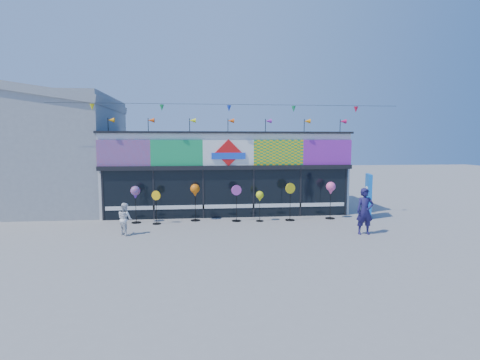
{
  "coord_description": "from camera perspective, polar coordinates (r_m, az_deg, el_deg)",
  "views": [
    {
      "loc": [
        -1.35,
        -14.16,
        3.65
      ],
      "look_at": [
        0.4,
        2.0,
        1.95
      ],
      "focal_mm": 28.0,
      "sensor_mm": 36.0,
      "label": 1
    }
  ],
  "objects": [
    {
      "name": "adult_man",
      "position": [
        15.45,
        18.49,
        -4.55
      ],
      "size": [
        0.69,
        0.48,
        1.82
      ],
      "primitive_type": "imported",
      "rotation": [
        0.0,
        0.0,
        -0.07
      ],
      "color": "#1C1749",
      "rests_on": "ground"
    },
    {
      "name": "spinner_3",
      "position": [
        17.02,
        -0.55,
        -3.4
      ],
      "size": [
        0.47,
        0.42,
        1.66
      ],
      "color": "black",
      "rests_on": "ground"
    },
    {
      "name": "spinner_4",
      "position": [
        16.99,
        3.03,
        -2.62
      ],
      "size": [
        0.35,
        0.35,
        1.39
      ],
      "color": "black",
      "rests_on": "ground"
    },
    {
      "name": "spinner_2",
      "position": [
        17.18,
        -6.86,
        -1.73
      ],
      "size": [
        0.43,
        0.43,
        1.7
      ],
      "color": "black",
      "rests_on": "ground"
    },
    {
      "name": "neighbour_building",
      "position": [
        22.86,
        -28.48,
        4.13
      ],
      "size": [
        8.18,
        7.2,
        6.87
      ],
      "color": "#95979A",
      "rests_on": "ground"
    },
    {
      "name": "spinner_5",
      "position": [
        17.35,
        7.65,
        -3.15
      ],
      "size": [
        0.48,
        0.44,
        1.73
      ],
      "color": "black",
      "rests_on": "ground"
    },
    {
      "name": "child",
      "position": [
        15.31,
        -17.12,
        -5.67
      ],
      "size": [
        0.68,
        0.69,
        1.26
      ],
      "primitive_type": "imported",
      "rotation": [
        0.0,
        0.0,
        2.32
      ],
      "color": "white",
      "rests_on": "ground"
    },
    {
      "name": "spinner_0",
      "position": [
        17.23,
        -15.65,
        -1.99
      ],
      "size": [
        0.42,
        0.42,
        1.66
      ],
      "color": "black",
      "rests_on": "ground"
    },
    {
      "name": "spinner_6",
      "position": [
        18.01,
        13.65,
        -1.38
      ],
      "size": [
        0.44,
        0.44,
        1.75
      ],
      "color": "black",
      "rests_on": "ground"
    },
    {
      "name": "blue_sign",
      "position": [
        18.9,
        18.96,
        -2.27
      ],
      "size": [
        0.43,
        1.04,
        2.08
      ],
      "rotation": [
        0.0,
        0.0,
        -0.27
      ],
      "color": "blue",
      "rests_on": "ground"
    },
    {
      "name": "kite_shop",
      "position": [
        20.21,
        -2.32,
        1.42
      ],
      "size": [
        16.0,
        5.7,
        5.31
      ],
      "color": "white",
      "rests_on": "ground"
    },
    {
      "name": "ground",
      "position": [
        14.68,
        -0.7,
        -8.42
      ],
      "size": [
        80.0,
        80.0,
        0.0
      ],
      "primitive_type": "plane",
      "color": "gray",
      "rests_on": "ground"
    },
    {
      "name": "spinner_1",
      "position": [
        16.87,
        -12.63,
        -3.96
      ],
      "size": [
        0.4,
        0.38,
        1.48
      ],
      "color": "black",
      "rests_on": "ground"
    }
  ]
}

